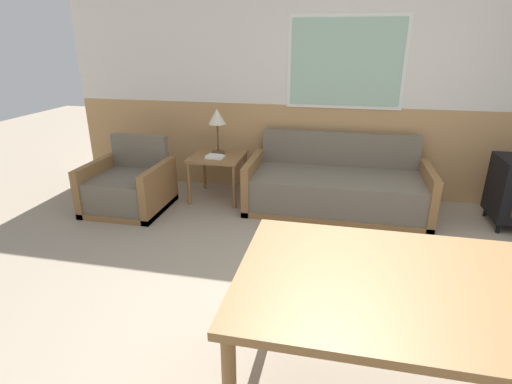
# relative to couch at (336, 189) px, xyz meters

# --- Properties ---
(ground_plane) EXTENTS (16.00, 16.00, 0.00)m
(ground_plane) POSITION_rel_couch_xyz_m (0.28, -2.09, -0.24)
(ground_plane) COLOR gray
(wall_back) EXTENTS (7.20, 0.09, 2.70)m
(wall_back) POSITION_rel_couch_xyz_m (0.27, 0.53, 1.11)
(wall_back) COLOR tan
(wall_back) RESTS_ON ground_plane
(couch) EXTENTS (1.93, 0.88, 0.79)m
(couch) POSITION_rel_couch_xyz_m (0.00, 0.00, 0.00)
(couch) COLOR olive
(couch) RESTS_ON ground_plane
(armchair) EXTENTS (0.82, 0.80, 0.76)m
(armchair) POSITION_rel_couch_xyz_m (-2.24, -0.46, -0.01)
(armchair) COLOR olive
(armchair) RESTS_ON ground_plane
(side_table) EXTENTS (0.59, 0.59, 0.52)m
(side_table) POSITION_rel_couch_xyz_m (-1.37, 0.06, 0.20)
(side_table) COLOR olive
(side_table) RESTS_ON ground_plane
(table_lamp) EXTENTS (0.20, 0.20, 0.52)m
(table_lamp) POSITION_rel_couch_xyz_m (-1.39, 0.16, 0.68)
(table_lamp) COLOR #4C3823
(table_lamp) RESTS_ON side_table
(book_stack) EXTENTS (0.20, 0.16, 0.04)m
(book_stack) POSITION_rel_couch_xyz_m (-1.37, -0.05, 0.30)
(book_stack) COLOR white
(book_stack) RESTS_ON side_table
(dining_table) EXTENTS (1.69, 1.02, 0.77)m
(dining_table) POSITION_rel_couch_xyz_m (0.43, -2.57, 0.45)
(dining_table) COLOR olive
(dining_table) RESTS_ON ground_plane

